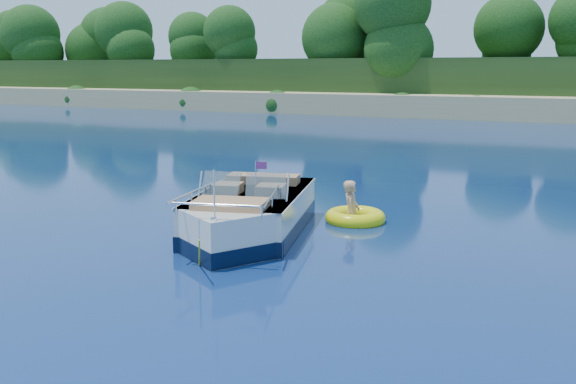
# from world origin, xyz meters

# --- Properties ---
(ground) EXTENTS (160.00, 160.00, 0.00)m
(ground) POSITION_xyz_m (0.00, 0.00, 0.00)
(ground) COLOR #0B1D4E
(ground) RESTS_ON ground
(shoreline) EXTENTS (170.00, 59.00, 6.00)m
(shoreline) POSITION_xyz_m (0.00, 63.77, 0.98)
(shoreline) COLOR tan
(shoreline) RESTS_ON ground
(treeline) EXTENTS (150.00, 7.12, 8.19)m
(treeline) POSITION_xyz_m (0.04, 41.01, 5.55)
(treeline) COLOR #2F1F0F
(treeline) RESTS_ON ground
(motorboat) EXTENTS (2.91, 5.54, 1.89)m
(motorboat) POSITION_xyz_m (0.83, 3.02, 0.37)
(motorboat) COLOR silver
(motorboat) RESTS_ON ground
(tow_tube) EXTENTS (1.52, 1.52, 0.35)m
(tow_tube) POSITION_xyz_m (2.36, 5.06, 0.09)
(tow_tube) COLOR #F7F10E
(tow_tube) RESTS_ON ground
(boy) EXTENTS (0.57, 0.87, 1.58)m
(boy) POSITION_xyz_m (2.31, 4.96, 0.00)
(boy) COLOR tan
(boy) RESTS_ON ground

